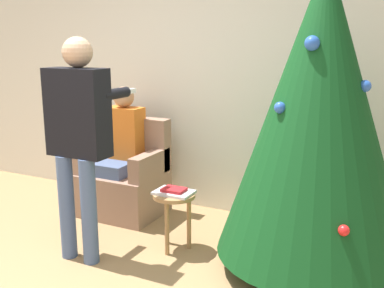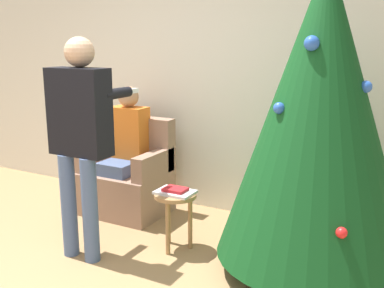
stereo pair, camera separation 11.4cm
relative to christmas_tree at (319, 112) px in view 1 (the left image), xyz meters
The scene contains 8 objects.
wall_back 1.55m from the christmas_tree, 146.01° to the left, with size 8.00×0.06×2.70m.
christmas_tree is the anchor object (origin of this frame).
armchair 2.11m from the christmas_tree, 169.23° to the left, with size 0.80×0.61×0.92m.
person_seated 2.00m from the christmas_tree, 169.90° to the left, with size 0.36×0.46×1.24m.
person_standing 1.73m from the christmas_tree, 160.79° to the right, with size 0.49×0.57×1.69m.
side_stool 1.34m from the christmas_tree, behind, with size 0.34×0.34×0.47m.
laptop 1.28m from the christmas_tree, behind, with size 0.30×0.21×0.02m.
book 1.26m from the christmas_tree, behind, with size 0.18×0.14×0.02m.
Camera 1 is at (1.86, -1.74, 1.66)m, focal length 42.00 mm.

